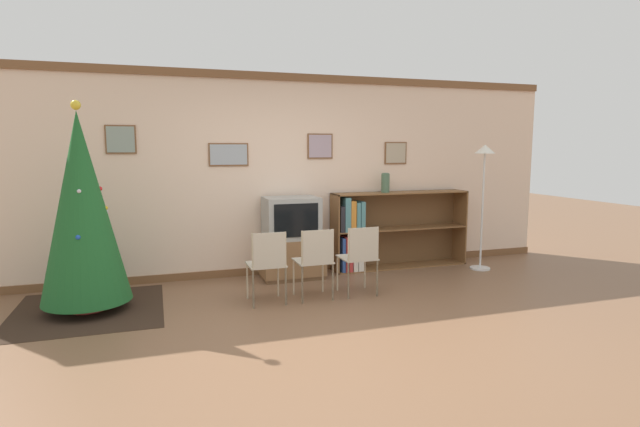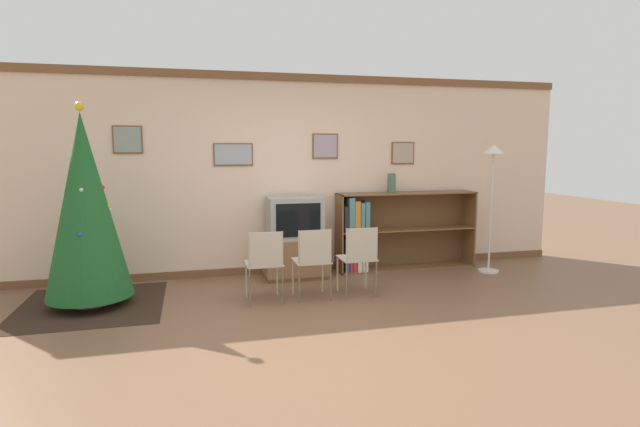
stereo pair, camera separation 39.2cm
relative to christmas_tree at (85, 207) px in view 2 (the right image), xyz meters
The scene contains 12 objects.
ground_plane 2.83m from the christmas_tree, 30.09° to the right, with size 24.00×24.00×0.00m, color brown.
wall_back 2.48m from the christmas_tree, 23.42° to the left, with size 8.47×0.11×2.70m.
area_rug 1.09m from the christmas_tree, behind, with size 1.52×1.59×0.01m.
christmas_tree is the anchor object (origin of this frame).
tv_console 2.63m from the christmas_tree, 14.78° to the left, with size 0.82×0.55×0.53m.
television 2.51m from the christmas_tree, 14.73° to the left, with size 0.71×0.50×0.55m.
folding_chair_left 2.00m from the christmas_tree, 12.03° to the right, with size 0.40×0.40×0.82m.
folding_chair_center 2.52m from the christmas_tree, ahead, with size 0.40×0.40×0.82m.
folding_chair_right 3.05m from the christmas_tree, ahead, with size 0.40×0.40×0.82m.
bookshelf 3.81m from the christmas_tree, 11.49° to the left, with size 2.02×0.36×1.09m.
vase 3.90m from the christmas_tree, 11.15° to the left, with size 0.12×0.12×0.27m.
standing_lamp 5.10m from the christmas_tree, ahead, with size 0.28×0.28×1.76m.
Camera 2 is at (-1.15, -4.44, 1.72)m, focal length 28.00 mm.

